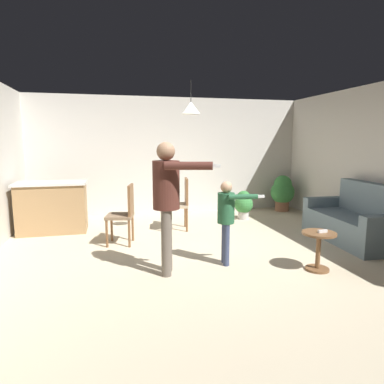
{
  "coord_description": "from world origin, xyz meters",
  "views": [
    {
      "loc": [
        -1.35,
        -4.66,
        1.71
      ],
      "look_at": [
        -0.27,
        -0.16,
        1.0
      ],
      "focal_mm": 31.42,
      "sensor_mm": 36.0,
      "label": 1
    }
  ],
  "objects_px": {
    "side_table_by_couch": "(318,246)",
    "dining_chair_by_counter": "(180,202)",
    "potted_plant_by_wall": "(244,203)",
    "spare_remote_on_table": "(323,231)",
    "dining_chair_near_wall": "(124,212)",
    "kitchen_counter": "(53,207)",
    "person_adult": "(167,193)",
    "potted_plant_corner": "(282,191)",
    "person_child": "(227,213)",
    "couch_floral": "(355,222)"
  },
  "relations": [
    {
      "from": "side_table_by_couch",
      "to": "dining_chair_near_wall",
      "type": "relative_size",
      "value": 0.52
    },
    {
      "from": "couch_floral",
      "to": "potted_plant_corner",
      "type": "bearing_deg",
      "value": 2.61
    },
    {
      "from": "person_adult",
      "to": "person_child",
      "type": "distance_m",
      "value": 0.91
    },
    {
      "from": "potted_plant_corner",
      "to": "kitchen_counter",
      "type": "bearing_deg",
      "value": -171.59
    },
    {
      "from": "person_adult",
      "to": "person_child",
      "type": "height_order",
      "value": "person_adult"
    },
    {
      "from": "couch_floral",
      "to": "dining_chair_by_counter",
      "type": "height_order",
      "value": "same"
    },
    {
      "from": "couch_floral",
      "to": "person_adult",
      "type": "bearing_deg",
      "value": 104.39
    },
    {
      "from": "dining_chair_by_counter",
      "to": "spare_remote_on_table",
      "type": "xyz_separation_m",
      "value": [
        1.39,
        -2.49,
        -0.01
      ]
    },
    {
      "from": "potted_plant_corner",
      "to": "spare_remote_on_table",
      "type": "xyz_separation_m",
      "value": [
        -1.39,
        -3.62,
        0.06
      ]
    },
    {
      "from": "potted_plant_corner",
      "to": "couch_floral",
      "type": "bearing_deg",
      "value": -90.61
    },
    {
      "from": "dining_chair_near_wall",
      "to": "couch_floral",
      "type": "bearing_deg",
      "value": -88.58
    },
    {
      "from": "spare_remote_on_table",
      "to": "dining_chair_near_wall",
      "type": "bearing_deg",
      "value": 144.05
    },
    {
      "from": "dining_chair_near_wall",
      "to": "spare_remote_on_table",
      "type": "height_order",
      "value": "dining_chair_near_wall"
    },
    {
      "from": "person_child",
      "to": "spare_remote_on_table",
      "type": "xyz_separation_m",
      "value": [
        1.14,
        -0.52,
        -0.19
      ]
    },
    {
      "from": "kitchen_counter",
      "to": "person_child",
      "type": "distance_m",
      "value": 3.52
    },
    {
      "from": "person_adult",
      "to": "dining_chair_by_counter",
      "type": "xyz_separation_m",
      "value": [
        0.6,
        2.11,
        -0.51
      ]
    },
    {
      "from": "potted_plant_corner",
      "to": "potted_plant_by_wall",
      "type": "bearing_deg",
      "value": -154.7
    },
    {
      "from": "side_table_by_couch",
      "to": "spare_remote_on_table",
      "type": "distance_m",
      "value": 0.21
    },
    {
      "from": "kitchen_counter",
      "to": "dining_chair_near_wall",
      "type": "distance_m",
      "value": 1.66
    },
    {
      "from": "kitchen_counter",
      "to": "potted_plant_corner",
      "type": "bearing_deg",
      "value": 8.41
    },
    {
      "from": "spare_remote_on_table",
      "to": "side_table_by_couch",
      "type": "bearing_deg",
      "value": 143.67
    },
    {
      "from": "side_table_by_couch",
      "to": "dining_chair_by_counter",
      "type": "xyz_separation_m",
      "value": [
        -1.35,
        2.47,
        0.22
      ]
    },
    {
      "from": "kitchen_counter",
      "to": "person_adult",
      "type": "height_order",
      "value": "person_adult"
    },
    {
      "from": "couch_floral",
      "to": "kitchen_counter",
      "type": "height_order",
      "value": "couch_floral"
    },
    {
      "from": "potted_plant_by_wall",
      "to": "kitchen_counter",
      "type": "bearing_deg",
      "value": -177.54
    },
    {
      "from": "side_table_by_couch",
      "to": "dining_chair_near_wall",
      "type": "bearing_deg",
      "value": 144.05
    },
    {
      "from": "potted_plant_corner",
      "to": "spare_remote_on_table",
      "type": "height_order",
      "value": "potted_plant_corner"
    },
    {
      "from": "person_child",
      "to": "potted_plant_by_wall",
      "type": "bearing_deg",
      "value": 159.99
    },
    {
      "from": "dining_chair_by_counter",
      "to": "dining_chair_near_wall",
      "type": "distance_m",
      "value": 1.29
    },
    {
      "from": "kitchen_counter",
      "to": "dining_chair_near_wall",
      "type": "xyz_separation_m",
      "value": [
        1.28,
        -1.07,
        0.07
      ]
    },
    {
      "from": "person_child",
      "to": "dining_chair_by_counter",
      "type": "height_order",
      "value": "person_child"
    },
    {
      "from": "couch_floral",
      "to": "side_table_by_couch",
      "type": "height_order",
      "value": "couch_floral"
    },
    {
      "from": "potted_plant_by_wall",
      "to": "person_child",
      "type": "bearing_deg",
      "value": -117.01
    },
    {
      "from": "couch_floral",
      "to": "spare_remote_on_table",
      "type": "distance_m",
      "value": 1.73
    },
    {
      "from": "kitchen_counter",
      "to": "potted_plant_by_wall",
      "type": "xyz_separation_m",
      "value": [
        3.89,
        0.17,
        -0.13
      ]
    },
    {
      "from": "person_child",
      "to": "potted_plant_corner",
      "type": "distance_m",
      "value": 4.01
    },
    {
      "from": "kitchen_counter",
      "to": "side_table_by_couch",
      "type": "height_order",
      "value": "kitchen_counter"
    },
    {
      "from": "dining_chair_near_wall",
      "to": "potted_plant_corner",
      "type": "height_order",
      "value": "dining_chair_near_wall"
    },
    {
      "from": "person_child",
      "to": "potted_plant_corner",
      "type": "height_order",
      "value": "person_child"
    },
    {
      "from": "dining_chair_by_counter",
      "to": "potted_plant_corner",
      "type": "bearing_deg",
      "value": -59.83
    },
    {
      "from": "person_adult",
      "to": "potted_plant_by_wall",
      "type": "height_order",
      "value": "person_adult"
    },
    {
      "from": "couch_floral",
      "to": "dining_chair_by_counter",
      "type": "relative_size",
      "value": 1.84
    },
    {
      "from": "spare_remote_on_table",
      "to": "dining_chair_by_counter",
      "type": "bearing_deg",
      "value": 119.06
    },
    {
      "from": "side_table_by_couch",
      "to": "couch_floral",
      "type": "bearing_deg",
      "value": 36.29
    },
    {
      "from": "side_table_by_couch",
      "to": "dining_chair_by_counter",
      "type": "relative_size",
      "value": 0.52
    },
    {
      "from": "side_table_by_couch",
      "to": "dining_chair_by_counter",
      "type": "bearing_deg",
      "value": 118.73
    },
    {
      "from": "dining_chair_by_counter",
      "to": "potted_plant_by_wall",
      "type": "xyz_separation_m",
      "value": [
        1.52,
        0.54,
        -0.2
      ]
    },
    {
      "from": "couch_floral",
      "to": "potted_plant_corner",
      "type": "relative_size",
      "value": 2.11
    },
    {
      "from": "dining_chair_near_wall",
      "to": "potted_plant_by_wall",
      "type": "bearing_deg",
      "value": -52.3
    },
    {
      "from": "potted_plant_by_wall",
      "to": "side_table_by_couch",
      "type": "bearing_deg",
      "value": -93.24
    }
  ]
}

